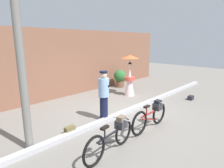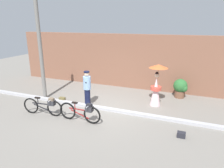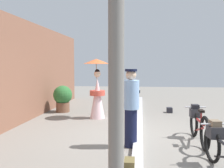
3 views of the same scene
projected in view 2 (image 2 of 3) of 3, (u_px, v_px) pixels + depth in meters
name	position (u px, v px, depth m)	size (l,w,h in m)	color
ground_plane	(101.00, 109.00, 8.84)	(30.00, 30.00, 0.00)	gray
building_wall	(126.00, 61.00, 11.57)	(14.00, 0.40, 3.05)	brown
sidewalk_curb	(101.00, 108.00, 8.82)	(14.00, 0.20, 0.12)	#B2B2B7
bicycle_near_officer	(45.00, 106.00, 8.20)	(1.77, 0.48, 0.77)	black
bicycle_far_side	(81.00, 112.00, 7.63)	(1.76, 0.48, 0.78)	black
person_officer	(87.00, 88.00, 8.98)	(0.34, 0.38, 1.62)	#141938
person_with_parasol	(156.00, 85.00, 9.01)	(0.84, 0.84, 1.91)	silver
potted_plant_by_door	(181.00, 88.00, 10.07)	(0.70, 0.68, 0.97)	brown
backpack_on_pavement	(181.00, 135.00, 6.66)	(0.27, 0.19, 0.18)	#26262D
backpack_spare	(62.00, 99.00, 9.64)	(0.29, 0.16, 0.23)	brown
utility_pole	(41.00, 50.00, 9.44)	(0.18, 0.18, 4.80)	slate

